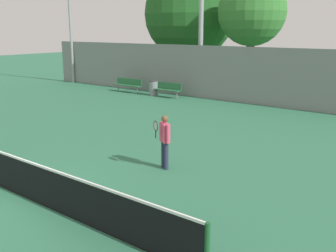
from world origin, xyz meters
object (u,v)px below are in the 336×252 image
tennis_player (165,139)px  trash_bin (154,88)px  tennis_net (19,176)px  bench_courtside_near (128,84)px  tree_green_broad (190,14)px  tree_green_tall (252,12)px  bench_courtside_far (168,88)px  light_pole_far_right (201,3)px

tennis_player → trash_bin: bearing=160.9°
tennis_net → bench_courtside_near: size_ratio=5.10×
tree_green_broad → tree_green_tall: bearing=-15.8°
tennis_player → bench_courtside_far: tennis_player is taller
tennis_net → tree_green_broad: size_ratio=1.29×
tennis_player → light_pole_far_right: (-6.30, 11.50, 4.59)m
bench_courtside_near → trash_bin: bearing=-0.4°
tennis_player → tree_green_tall: (-4.78, 15.02, 4.13)m
bench_courtside_far → light_pole_far_right: (1.21, 1.61, 4.94)m
bench_courtside_far → light_pole_far_right: size_ratio=0.19×
trash_bin → tree_green_broad: size_ratio=0.11×
bench_courtside_near → trash_bin: 2.15m
tennis_player → bench_courtside_far: bearing=157.0°
bench_courtside_far → tree_green_tall: bearing=61.9°
bench_courtside_near → bench_courtside_far: same height
light_pole_far_right → tree_green_tall: bearing=66.6°
trash_bin → tree_green_broad: tree_green_broad is taller
light_pole_far_right → tennis_player: bearing=-61.3°
tennis_player → trash_bin: tennis_player is taller
bench_courtside_near → tree_green_broad: 8.19m
trash_bin → bench_courtside_near: bearing=179.6°
bench_courtside_near → light_pole_far_right: light_pole_far_right is taller
tennis_player → bench_courtside_near: 14.62m
tennis_player → tree_green_tall: bearing=137.4°
bench_courtside_far → trash_bin: bearing=-179.3°
tennis_player → bench_courtside_far: 12.42m
tennis_net → bench_courtside_near: 16.39m
tennis_net → bench_courtside_far: tennis_net is taller
bench_courtside_near → bench_courtside_far: size_ratio=1.18×
trash_bin → tree_green_broad: bearing=107.2°
tennis_player → tree_green_broad: (-10.74, 16.71, 4.18)m
tennis_player → tree_green_broad: bearing=152.5°
bench_courtside_near → trash_bin: trash_bin is taller
tennis_net → tree_green_tall: tree_green_tall is taller
bench_courtside_far → trash_bin: 1.11m
tennis_net → bench_courtside_near: (-9.15, 13.60, 0.04)m
tennis_net → light_pole_far_right: size_ratio=1.13×
tennis_net → trash_bin: 15.28m
tree_green_tall → bench_courtside_far: bearing=-118.1°
tennis_net → tree_green_tall: size_ratio=1.51×
tennis_net → tennis_player: bearing=66.4°
tree_green_broad → tennis_net: bearing=-65.9°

